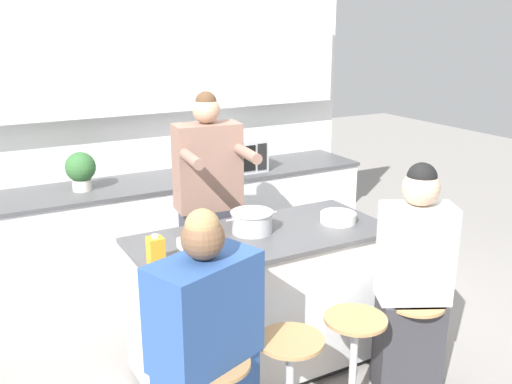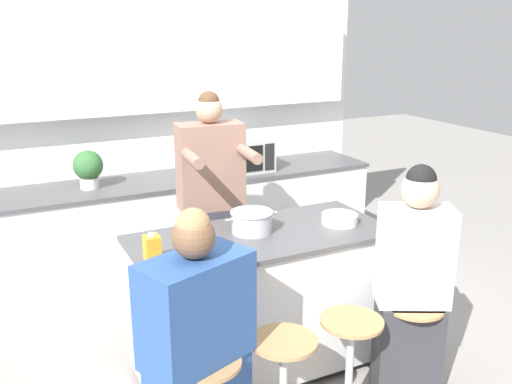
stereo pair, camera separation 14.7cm
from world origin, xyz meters
name	(u,v)px [view 2 (the right image)]	position (x,y,z in m)	size (l,w,h in m)	color
ground_plane	(261,367)	(0.00, 0.00, 0.00)	(16.00, 16.00, 0.00)	gray
wall_back	(165,99)	(0.00, 1.83, 1.54)	(3.73, 0.22, 2.70)	white
back_counter	(182,229)	(0.00, 1.52, 0.46)	(3.46, 0.64, 0.92)	silver
kitchen_island	(261,302)	(0.00, 0.00, 0.47)	(1.60, 0.73, 0.93)	black
bar_stool_center_right	(349,369)	(0.21, -0.67, 0.33)	(0.38, 0.38, 0.63)	tan
bar_stool_rightmost	(411,351)	(0.64, -0.68, 0.33)	(0.38, 0.38, 0.63)	tan
person_cooking	(212,220)	(-0.10, 0.57, 0.86)	(0.50, 0.59, 1.75)	#383842
person_wrapped_blanket	(198,355)	(-0.67, -0.65, 0.65)	(0.59, 0.45, 1.39)	#2D5193
person_seated_near	(411,295)	(0.64, -0.65, 0.67)	(0.46, 0.40, 1.45)	#333338
cooking_pot	(252,222)	(-0.04, 0.06, 1.00)	(0.35, 0.26, 0.13)	#B7BABC
fruit_bowl	(340,219)	(0.54, -0.05, 0.96)	(0.23, 0.23, 0.06)	white
coffee_cup_near	(210,245)	(-0.39, -0.13, 0.98)	(0.11, 0.07, 0.09)	#DB4C51
coffee_cup_far	(181,245)	(-0.53, -0.05, 0.98)	(0.10, 0.07, 0.09)	white
juice_carton	(152,250)	(-0.72, -0.14, 1.02)	(0.08, 0.08, 0.18)	gold
microwave	(243,155)	(0.57, 1.48, 1.07)	(0.48, 0.35, 0.29)	#B2B5B7
potted_plant	(88,168)	(-0.74, 1.52, 1.09)	(0.23, 0.23, 0.30)	beige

